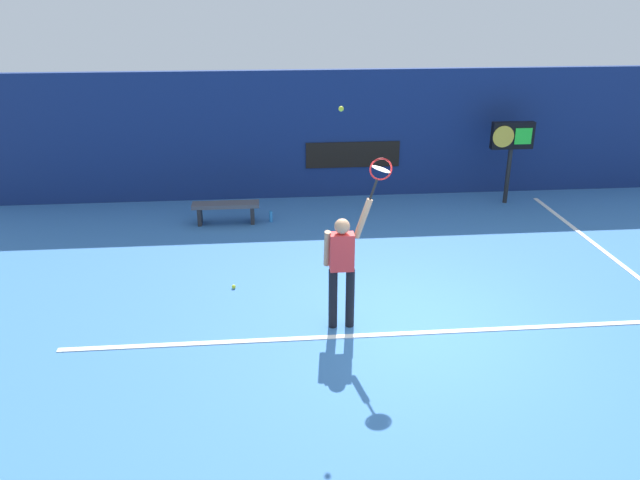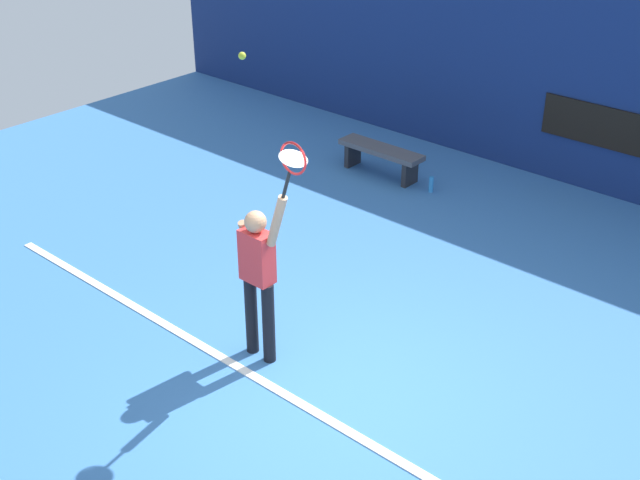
% 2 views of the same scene
% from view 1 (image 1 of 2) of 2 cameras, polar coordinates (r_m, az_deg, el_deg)
% --- Properties ---
extents(ground_plane, '(18.00, 18.00, 0.00)m').
position_cam_1_polar(ground_plane, '(9.43, 8.13, -7.60)').
color(ground_plane, '#3870B2').
extents(back_wall, '(18.00, 0.20, 2.94)m').
position_cam_1_polar(back_wall, '(14.65, 3.00, 9.68)').
color(back_wall, navy).
rests_on(back_wall, ground_plane).
extents(sponsor_banner_center, '(2.20, 0.03, 0.60)m').
position_cam_1_polar(sponsor_banner_center, '(14.64, 3.03, 7.82)').
color(sponsor_banner_center, black).
extents(court_baseline, '(10.00, 0.10, 0.01)m').
position_cam_1_polar(court_baseline, '(9.19, 8.53, -8.45)').
color(court_baseline, white).
rests_on(court_baseline, ground_plane).
extents(court_sideline, '(0.10, 7.00, 0.01)m').
position_cam_1_polar(court_sideline, '(12.68, 25.30, -1.52)').
color(court_sideline, white).
rests_on(court_sideline, ground_plane).
extents(tennis_player, '(0.67, 0.31, 1.98)m').
position_cam_1_polar(tennis_player, '(8.83, 2.04, -2.18)').
color(tennis_player, black).
rests_on(tennis_player, ground_plane).
extents(tennis_racket, '(0.40, 0.27, 0.63)m').
position_cam_1_polar(tennis_racket, '(8.43, 5.54, 6.28)').
color(tennis_racket, black).
extents(tennis_ball, '(0.07, 0.07, 0.07)m').
position_cam_1_polar(tennis_ball, '(8.12, 1.95, 11.94)').
color(tennis_ball, '#CCE033').
extents(scoreboard_clock, '(0.96, 0.20, 1.88)m').
position_cam_1_polar(scoreboard_clock, '(14.68, 17.20, 8.78)').
color(scoreboard_clock, black).
rests_on(scoreboard_clock, ground_plane).
extents(court_bench, '(1.40, 0.36, 0.45)m').
position_cam_1_polar(court_bench, '(13.21, -8.64, 2.92)').
color(court_bench, '#4C4C51').
rests_on(court_bench, ground_plane).
extents(water_bottle, '(0.07, 0.07, 0.24)m').
position_cam_1_polar(water_bottle, '(13.26, -4.53, 2.18)').
color(water_bottle, '#338CD8').
rests_on(water_bottle, ground_plane).
extents(spare_ball, '(0.07, 0.07, 0.07)m').
position_cam_1_polar(spare_ball, '(10.45, -7.93, -4.26)').
color(spare_ball, '#CCE033').
rests_on(spare_ball, ground_plane).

